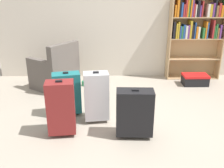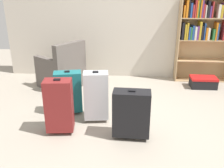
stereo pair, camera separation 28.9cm
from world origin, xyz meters
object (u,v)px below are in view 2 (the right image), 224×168
object	(u,v)px
bookshelf	(205,31)
suitcase_teal	(68,92)
armchair	(62,71)
suitcase_black	(131,113)
mug	(90,83)
suitcase_dark_red	(59,105)
suitcase_silver	(96,96)
storage_box	(203,82)

from	to	relation	value
bookshelf	suitcase_teal	size ratio (longest dim) A/B	2.45
armchair	suitcase_black	bearing A→B (deg)	-52.61
mug	suitcase_dark_red	distance (m)	1.82
suitcase_silver	suitcase_black	bearing A→B (deg)	-40.11
suitcase_teal	storage_box	bearing A→B (deg)	27.82
bookshelf	mug	world-z (taller)	bookshelf
bookshelf	suitcase_black	bearing A→B (deg)	-122.20
armchair	bookshelf	bearing A→B (deg)	11.21
bookshelf	suitcase_black	xyz separation A→B (m)	(-1.45, -2.30, -0.68)
mug	storage_box	bearing A→B (deg)	0.40
suitcase_silver	suitcase_dark_red	world-z (taller)	suitcase_dark_red
suitcase_silver	suitcase_dark_red	bearing A→B (deg)	-140.54
armchair	suitcase_silver	bearing A→B (deg)	-57.80
mug	suitcase_black	world-z (taller)	suitcase_black
bookshelf	suitcase_silver	bearing A→B (deg)	-136.07
armchair	suitcase_teal	distance (m)	1.20
armchair	suitcase_teal	xyz separation A→B (m)	(0.39, -1.13, 0.04)
mug	suitcase_silver	distance (m)	1.50
suitcase_silver	suitcase_black	distance (m)	0.66
suitcase_silver	suitcase_dark_red	distance (m)	0.57
suitcase_black	armchair	bearing A→B (deg)	127.39
bookshelf	armchair	size ratio (longest dim) A/B	1.74
mug	suitcase_teal	world-z (taller)	suitcase_teal
mug	suitcase_dark_red	xyz separation A→B (m)	(-0.13, -1.79, 0.35)
bookshelf	suitcase_silver	size ratio (longest dim) A/B	2.23
bookshelf	suitcase_black	size ratio (longest dim) A/B	2.54
storage_box	suitcase_dark_red	size ratio (longest dim) A/B	0.64
suitcase_dark_red	suitcase_teal	size ratio (longest dim) A/B	1.11
suitcase_dark_red	bookshelf	bearing A→B (deg)	43.16
suitcase_silver	suitcase_teal	xyz separation A→B (m)	(-0.45, 0.19, -0.03)
bookshelf	armchair	world-z (taller)	bookshelf
armchair	suitcase_dark_red	bearing A→B (deg)	-76.80
bookshelf	armchair	xyz separation A→B (m)	(-2.79, -0.55, -0.71)
mug	suitcase_teal	size ratio (longest dim) A/B	0.17
storage_box	suitcase_black	size ratio (longest dim) A/B	0.74
mug	suitcase_dark_red	size ratio (longest dim) A/B	0.16
suitcase_black	mug	bearing A→B (deg)	113.79
mug	suitcase_silver	world-z (taller)	suitcase_silver
suitcase_dark_red	suitcase_teal	xyz separation A→B (m)	(-0.01, 0.56, -0.04)
suitcase_silver	suitcase_teal	distance (m)	0.49
armchair	suitcase_silver	xyz separation A→B (m)	(0.84, -1.33, 0.08)
storage_box	suitcase_silver	xyz separation A→B (m)	(-1.91, -1.44, 0.28)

